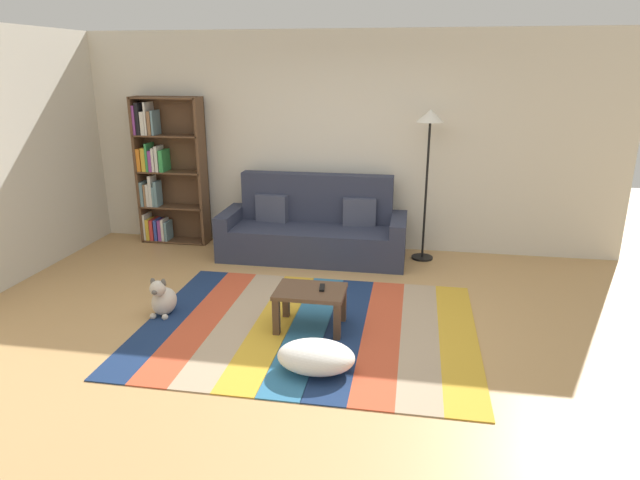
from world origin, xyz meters
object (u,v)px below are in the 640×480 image
at_px(coffee_table, 310,298).
at_px(dog, 163,299).
at_px(bookshelf, 164,173).
at_px(tv_remote, 322,288).
at_px(couch, 314,230).
at_px(standing_lamp, 429,136).
at_px(pouf, 316,357).

xyz_separation_m(coffee_table, dog, (-1.44, 0.03, -0.14)).
bearing_deg(bookshelf, coffee_table, -43.02).
relative_size(bookshelf, tv_remote, 12.73).
bearing_deg(coffee_table, couch, 99.71).
xyz_separation_m(bookshelf, standing_lamp, (3.40, -0.14, 0.58)).
bearing_deg(dog, coffee_table, -1.34).
bearing_deg(pouf, couch, 100.93).
xyz_separation_m(couch, bookshelf, (-2.06, 0.28, 0.59)).
distance_m(pouf, tv_remote, 0.81).
relative_size(bookshelf, dog, 4.80).
relative_size(couch, standing_lamp, 1.25).
height_order(bookshelf, coffee_table, bookshelf).
distance_m(bookshelf, dog, 2.51).
xyz_separation_m(couch, dog, (-1.11, -1.91, -0.18)).
relative_size(bookshelf, pouf, 3.12).
bearing_deg(couch, standing_lamp, 6.12).
distance_m(dog, tv_remote, 1.55).
relative_size(couch, tv_remote, 15.07).
bearing_deg(pouf, standing_lamp, 73.66).
height_order(couch, bookshelf, bookshelf).
xyz_separation_m(couch, tv_remote, (0.43, -1.91, 0.05)).
bearing_deg(tv_remote, couch, 95.95).
height_order(coffee_table, dog, dog).
height_order(coffee_table, pouf, coffee_table).
distance_m(bookshelf, tv_remote, 3.36).
bearing_deg(couch, tv_remote, -77.23).
bearing_deg(couch, coffee_table, -80.29).
bearing_deg(pouf, coffee_table, 104.15).
relative_size(standing_lamp, tv_remote, 12.02).
xyz_separation_m(couch, pouf, (0.52, -2.67, -0.21)).
distance_m(coffee_table, pouf, 0.77).
bearing_deg(dog, bookshelf, 113.42).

